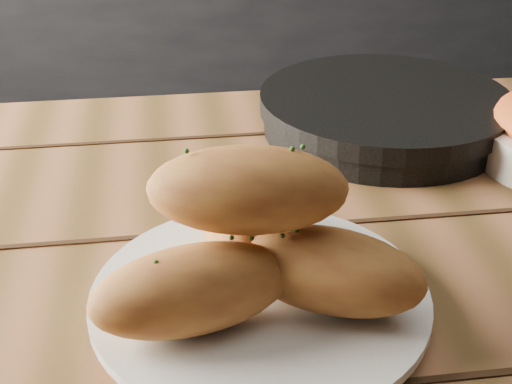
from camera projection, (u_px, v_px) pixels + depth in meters
name	position (u px, v px, depth m)	size (l,w,h in m)	color
plate	(260.00, 300.00, 0.53)	(0.25, 0.25, 0.02)	silver
bread_rolls	(254.00, 243.00, 0.50)	(0.24, 0.20, 0.12)	#BE7E35
skillet	(386.00, 112.00, 0.80)	(0.41, 0.28, 0.05)	black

